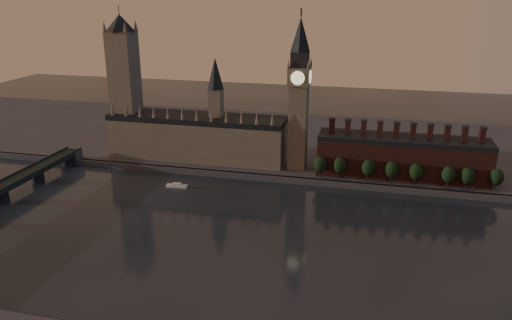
{
  "coord_description": "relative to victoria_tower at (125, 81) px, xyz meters",
  "views": [
    {
      "loc": [
        60.34,
        -216.39,
        121.79
      ],
      "look_at": [
        -6.07,
        55.0,
        26.52
      ],
      "focal_mm": 35.0,
      "sensor_mm": 36.0,
      "label": 1
    }
  ],
  "objects": [
    {
      "name": "north_bank",
      "position": [
        120.0,
        63.04,
        -57.09
      ],
      "size": [
        900.0,
        182.0,
        4.0
      ],
      "color": "#4A4A50",
      "rests_on": "ground"
    },
    {
      "name": "ground",
      "position": [
        120.0,
        -115.0,
        -59.09
      ],
      "size": [
        900.0,
        900.0,
        0.0
      ],
      "primitive_type": "plane",
      "color": "black",
      "rests_on": "ground"
    },
    {
      "name": "embankment_tree_7",
      "position": [
        255.57,
        -19.65,
        -45.62
      ],
      "size": [
        8.6,
        8.6,
        14.88
      ],
      "color": "black",
      "rests_on": "north_bank"
    },
    {
      "name": "palace_of_westminster",
      "position": [
        55.59,
        -0.09,
        -37.46
      ],
      "size": [
        130.0,
        30.3,
        74.0
      ],
      "color": "#786955",
      "rests_on": "north_bank"
    },
    {
      "name": "embankment_tree_4",
      "position": [
        208.32,
        -20.91,
        -45.62
      ],
      "size": [
        8.6,
        8.6,
        14.88
      ],
      "color": "black",
      "rests_on": "north_bank"
    },
    {
      "name": "chimney_block",
      "position": [
        200.0,
        -5.0,
        -41.27
      ],
      "size": [
        110.0,
        25.0,
        37.0
      ],
      "color": "#542620",
      "rests_on": "north_bank"
    },
    {
      "name": "embankment_tree_2",
      "position": [
        178.94,
        -20.4,
        -45.62
      ],
      "size": [
        8.6,
        8.6,
        14.88
      ],
      "color": "black",
      "rests_on": "north_bank"
    },
    {
      "name": "victoria_tower",
      "position": [
        0.0,
        0.0,
        0.0
      ],
      "size": [
        24.0,
        24.0,
        108.0
      ],
      "color": "#786955",
      "rests_on": "north_bank"
    },
    {
      "name": "big_ben",
      "position": [
        130.0,
        -5.0,
        -2.26
      ],
      "size": [
        15.0,
        15.0,
        107.0
      ],
      "color": "#786955",
      "rests_on": "north_bank"
    },
    {
      "name": "embankment_tree_5",
      "position": [
        227.77,
        -21.45,
        -45.62
      ],
      "size": [
        8.6,
        8.6,
        14.88
      ],
      "color": "black",
      "rests_on": "north_bank"
    },
    {
      "name": "embankment_tree_1",
      "position": [
        160.6,
        -20.25,
        -45.62
      ],
      "size": [
        8.6,
        8.6,
        14.88
      ],
      "color": "black",
      "rests_on": "north_bank"
    },
    {
      "name": "embankment_tree_3",
      "position": [
        193.51,
        -20.6,
        -45.62
      ],
      "size": [
        8.6,
        8.6,
        14.88
      ],
      "color": "black",
      "rests_on": "north_bank"
    },
    {
      "name": "embankment_tree_0",
      "position": [
        147.94,
        -20.47,
        -45.62
      ],
      "size": [
        8.6,
        8.6,
        14.88
      ],
      "color": "black",
      "rests_on": "north_bank"
    },
    {
      "name": "river_boat",
      "position": [
        58.25,
        -49.99,
        -58.02
      ],
      "size": [
        14.17,
        4.99,
        2.78
      ],
      "rotation": [
        0.0,
        0.0,
        0.07
      ],
      "color": "white",
      "rests_on": "ground"
    },
    {
      "name": "embankment_tree_6",
      "position": [
        238.53,
        -21.37,
        -45.62
      ],
      "size": [
        8.6,
        8.6,
        14.88
      ],
      "color": "black",
      "rests_on": "north_bank"
    }
  ]
}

